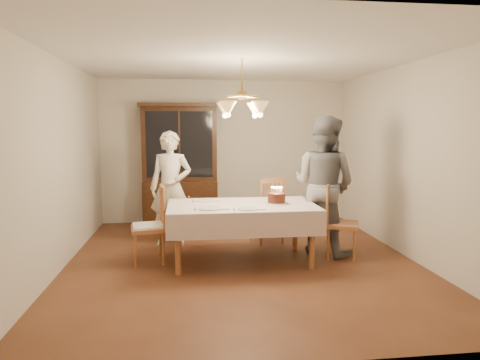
{
  "coord_description": "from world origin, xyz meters",
  "views": [
    {
      "loc": [
        -0.69,
        -5.4,
        1.75
      ],
      "look_at": [
        0.0,
        0.2,
        1.05
      ],
      "focal_mm": 32.0,
      "sensor_mm": 36.0,
      "label": 1
    }
  ],
  "objects": [
    {
      "name": "place_setting_near_left",
      "position": [
        -0.42,
        -0.28,
        0.77
      ],
      "size": [
        0.42,
        0.27,
        0.02
      ],
      "color": "white",
      "rests_on": "dining_table"
    },
    {
      "name": "birthday_cake",
      "position": [
        0.46,
        -0.0,
        0.82
      ],
      "size": [
        0.3,
        0.3,
        0.22
      ],
      "color": "white",
      "rests_on": "dining_table"
    },
    {
      "name": "chandelier",
      "position": [
        -0.0,
        -0.0,
        1.98
      ],
      "size": [
        0.62,
        0.62,
        0.73
      ],
      "color": "#BF8C3F",
      "rests_on": "ground"
    },
    {
      "name": "chair_far_side",
      "position": [
        0.5,
        0.87,
        0.44
      ],
      "size": [
        0.54,
        0.53,
        1.0
      ],
      "color": "#98532C",
      "rests_on": "ground"
    },
    {
      "name": "ground",
      "position": [
        0.0,
        0.0,
        0.0
      ],
      "size": [
        5.0,
        5.0,
        0.0
      ],
      "primitive_type": "plane",
      "color": "#522917",
      "rests_on": "ground"
    },
    {
      "name": "adult_in_grey",
      "position": [
        1.18,
        0.28,
        0.95
      ],
      "size": [
        1.16,
        1.16,
        1.9
      ],
      "primitive_type": "imported",
      "rotation": [
        0.0,
        0.0,
        2.34
      ],
      "color": "slate",
      "rests_on": "ground"
    },
    {
      "name": "china_hutch",
      "position": [
        -0.83,
        2.25,
        1.04
      ],
      "size": [
        1.38,
        0.54,
        2.16
      ],
      "color": "black",
      "rests_on": "ground"
    },
    {
      "name": "place_setting_far_left",
      "position": [
        -0.45,
        0.29,
        0.77
      ],
      "size": [
        0.38,
        0.23,
        0.02
      ],
      "color": "white",
      "rests_on": "dining_table"
    },
    {
      "name": "chair_right_end",
      "position": [
        1.34,
        0.01,
        0.44
      ],
      "size": [
        0.55,
        0.56,
        1.0
      ],
      "color": "#98532C",
      "rests_on": "ground"
    },
    {
      "name": "place_setting_near_right",
      "position": [
        0.04,
        -0.35,
        0.77
      ],
      "size": [
        0.39,
        0.24,
        0.02
      ],
      "color": "white",
      "rests_on": "dining_table"
    },
    {
      "name": "chair_left_end",
      "position": [
        -1.2,
        0.1,
        0.45
      ],
      "size": [
        0.48,
        0.5,
        1.0
      ],
      "color": "#98532C",
      "rests_on": "ground"
    },
    {
      "name": "room_shell",
      "position": [
        0.0,
        0.0,
        1.58
      ],
      "size": [
        5.0,
        5.0,
        5.0
      ],
      "color": "white",
      "rests_on": "ground"
    },
    {
      "name": "elderly_woman",
      "position": [
        -0.94,
        0.95,
        0.85
      ],
      "size": [
        0.68,
        0.51,
        1.7
      ],
      "primitive_type": "imported",
      "rotation": [
        0.0,
        0.0,
        -0.18
      ],
      "color": "#EDE0C8",
      "rests_on": "ground"
    },
    {
      "name": "dining_table",
      "position": [
        0.0,
        0.0,
        0.68
      ],
      "size": [
        1.9,
        1.1,
        0.76
      ],
      "color": "#98532C",
      "rests_on": "ground"
    }
  ]
}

